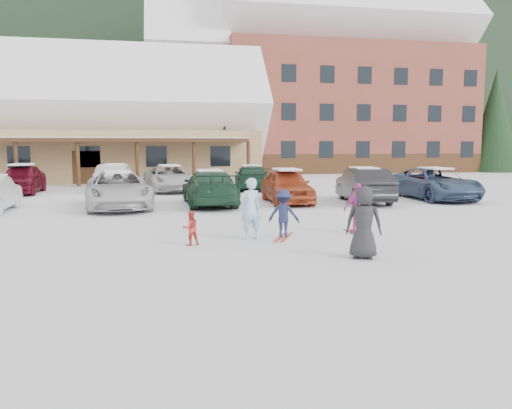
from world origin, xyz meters
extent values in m
plane|color=silver|center=(0.00, 0.00, 0.00)|extent=(160.00, 160.00, 0.00)
cube|color=black|center=(0.00, 85.00, 19.00)|extent=(300.00, 70.00, 38.00)
cube|color=tan|center=(-9.00, 28.00, 1.80)|extent=(28.00, 10.00, 3.60)
cube|color=#422814|center=(-9.00, 21.80, 2.90)|extent=(25.20, 2.60, 0.25)
cube|color=white|center=(-9.00, 28.00, 5.54)|extent=(29.12, 9.69, 9.69)
cube|color=brown|center=(16.00, 38.00, 6.00)|extent=(24.00, 14.00, 12.00)
cube|color=brown|center=(0.50, 38.00, 4.50)|extent=(7.00, 12.60, 9.00)
cube|color=white|center=(16.00, 38.00, 14.69)|extent=(24.96, 13.57, 13.57)
cube|color=#422814|center=(16.00, 31.04, 0.90)|extent=(24.00, 0.10, 1.80)
cylinder|color=black|center=(2.54, 24.79, 2.89)|extent=(0.16, 0.16, 5.78)
cube|color=black|center=(2.54, 24.79, 5.90)|extent=(0.50, 0.25, 0.25)
cylinder|color=black|center=(30.00, 32.00, 0.66)|extent=(0.60, 0.60, 1.32)
cone|color=black|center=(30.00, 32.00, 6.27)|extent=(4.84, 4.84, 9.90)
cylinder|color=black|center=(6.00, 44.00, 0.54)|extent=(0.60, 0.60, 1.08)
cone|color=black|center=(6.00, 44.00, 5.13)|extent=(3.96, 3.96, 8.10)
cylinder|color=black|center=(34.00, 46.00, 0.69)|extent=(0.60, 0.60, 1.38)
cone|color=black|center=(34.00, 46.00, 6.55)|extent=(5.06, 5.06, 10.35)
imported|color=#9FC7E8|center=(0.20, 1.29, 0.85)|extent=(0.70, 0.54, 1.70)
imported|color=red|center=(-1.45, 0.84, 0.45)|extent=(0.51, 0.44, 0.89)
imported|color=#1D2247|center=(1.16, 1.38, 0.67)|extent=(1.00, 0.83, 1.35)
cube|color=#B8441A|center=(1.16, 1.38, 0.01)|extent=(0.79, 1.35, 0.03)
imported|color=#C7369C|center=(3.42, 1.58, 0.74)|extent=(0.89, 0.41, 1.49)
cube|color=#B8441A|center=(3.42, 1.58, 0.01)|extent=(0.27, 1.41, 0.03)
imported|color=#262629|center=(2.32, -1.44, 0.83)|extent=(0.96, 0.82, 1.67)
imported|color=silver|center=(-3.89, 9.14, 0.76)|extent=(3.13, 5.70, 1.51)
imported|color=#1B3E28|center=(-0.11, 9.40, 0.75)|extent=(2.19, 5.19, 1.50)
imported|color=#AF4522|center=(3.37, 9.66, 0.75)|extent=(1.85, 4.46, 1.51)
imported|color=black|center=(6.85, 9.19, 0.78)|extent=(2.29, 4.91, 1.56)
imported|color=#374A6C|center=(10.69, 9.77, 0.75)|extent=(2.50, 5.39, 1.49)
imported|color=#570B1B|center=(-9.43, 16.55, 0.78)|extent=(1.96, 4.64, 1.57)
imported|color=#B3B4B8|center=(-4.69, 17.03, 0.76)|extent=(1.79, 4.65, 1.51)
imported|color=#BBBBBB|center=(-1.67, 16.43, 0.73)|extent=(3.14, 5.55, 1.46)
imported|color=#1A3F2A|center=(3.07, 16.71, 0.70)|extent=(2.60, 5.05, 1.40)
camera|label=1|loc=(-2.19, -11.92, 2.56)|focal=35.00mm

